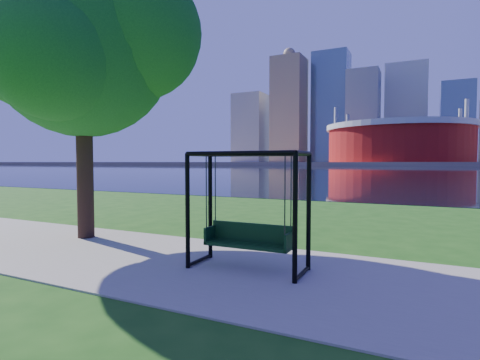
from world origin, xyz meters
The scene contains 8 objects.
ground centered at (0.00, 0.00, 0.00)m, with size 900.00×900.00×0.00m, color #1E5114.
path centered at (0.00, -0.50, 0.01)m, with size 120.00×4.00×0.03m, color #9E937F.
river centered at (0.00, 102.00, 0.01)m, with size 900.00×180.00×0.02m, color black.
far_bank centered at (0.00, 306.00, 1.00)m, with size 900.00×228.00×2.00m, color #937F60.
stadium centered at (-10.00, 235.00, 14.23)m, with size 83.00×83.00×32.00m.
skyline centered at (-4.27, 319.39, 35.89)m, with size 392.00×66.00×96.50m.
swing centered at (0.60, -0.34, 1.04)m, with size 2.11×0.94×2.15m.
park_tree centered at (-4.37, 0.45, 4.95)m, with size 5.74×5.18×7.13m.
Camera 1 is at (3.41, -6.42, 1.96)m, focal length 28.00 mm.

